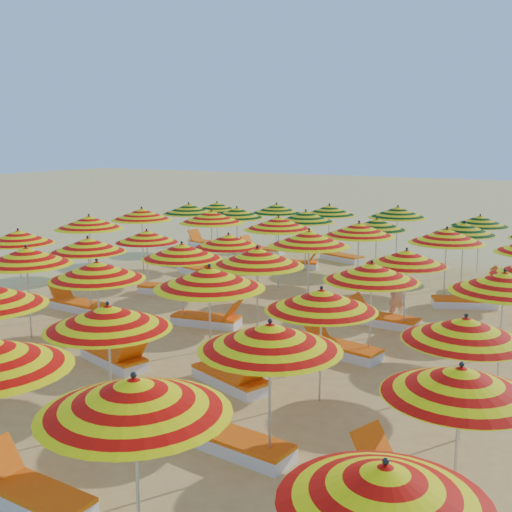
# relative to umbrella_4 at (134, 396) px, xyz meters

# --- Properties ---
(ground) EXTENTS (120.00, 120.00, 0.00)m
(ground) POSITION_rel_umbrella_4_xyz_m (-3.75, 8.71, -1.94)
(ground) COLOR #EAC768
(ground) RESTS_ON ground
(umbrella_4) EXTENTS (2.57, 2.57, 2.21)m
(umbrella_4) POSITION_rel_umbrella_4_xyz_m (0.00, 0.00, 0.00)
(umbrella_4) COLOR silver
(umbrella_4) RESTS_ON ground
(umbrella_5) EXTENTS (2.27, 2.27, 1.97)m
(umbrella_5) POSITION_rel_umbrella_4_xyz_m (2.74, -0.04, -0.20)
(umbrella_5) COLOR silver
(umbrella_5) RESTS_ON ground
(umbrella_9) EXTENTS (2.33, 2.33, 2.12)m
(umbrella_9) POSITION_rel_umbrella_4_xyz_m (-2.50, 2.34, -0.08)
(umbrella_9) COLOR silver
(umbrella_9) RESTS_ON ground
(umbrella_10) EXTENTS (2.60, 2.60, 2.16)m
(umbrella_10) POSITION_rel_umbrella_4_xyz_m (0.22, 2.60, -0.04)
(umbrella_10) COLOR silver
(umbrella_10) RESTS_ON ground
(umbrella_11) EXTENTS (2.40, 2.40, 2.01)m
(umbrella_11) POSITION_rel_umbrella_4_xyz_m (2.81, 2.56, -0.17)
(umbrella_11) COLOR silver
(umbrella_11) RESTS_ON ground
(umbrella_13) EXTENTS (2.64, 2.64, 2.21)m
(umbrella_13) POSITION_rel_umbrella_4_xyz_m (-7.39, 5.02, 0.00)
(umbrella_13) COLOR silver
(umbrella_13) RESTS_ON ground
(umbrella_14) EXTENTS (2.62, 2.62, 2.14)m
(umbrella_14) POSITION_rel_umbrella_4_xyz_m (-5.07, 4.83, -0.06)
(umbrella_14) COLOR silver
(umbrella_14) RESTS_ON ground
(umbrella_15) EXTENTS (2.69, 2.69, 2.26)m
(umbrella_15) POSITION_rel_umbrella_4_xyz_m (-2.37, 4.98, 0.05)
(umbrella_15) COLOR silver
(umbrella_15) RESTS_ON ground
(umbrella_16) EXTENTS (2.14, 2.14, 2.10)m
(umbrella_16) POSITION_rel_umbrella_4_xyz_m (-0.07, 5.01, -0.10)
(umbrella_16) COLOR silver
(umbrella_16) RESTS_ON ground
(umbrella_17) EXTENTS (2.32, 2.32, 2.02)m
(umbrella_17) POSITION_rel_umbrella_4_xyz_m (2.42, 4.70, -0.16)
(umbrella_17) COLOR silver
(umbrella_17) RESTS_ON ground
(umbrella_18) EXTENTS (2.35, 2.35, 2.11)m
(umbrella_18) POSITION_rel_umbrella_4_xyz_m (-10.33, 7.28, -0.09)
(umbrella_18) COLOR silver
(umbrella_18) RESTS_ON ground
(umbrella_19) EXTENTS (2.58, 2.58, 2.11)m
(umbrella_19) POSITION_rel_umbrella_4_xyz_m (-7.65, 7.23, -0.09)
(umbrella_19) COLOR silver
(umbrella_19) RESTS_ON ground
(umbrella_20) EXTENTS (2.56, 2.56, 2.11)m
(umbrella_20) POSITION_rel_umbrella_4_xyz_m (-4.96, 7.66, -0.08)
(umbrella_20) COLOR silver
(umbrella_20) RESTS_ON ground
(umbrella_21) EXTENTS (2.41, 2.41, 2.25)m
(umbrella_21) POSITION_rel_umbrella_4_xyz_m (-2.67, 7.36, 0.03)
(umbrella_21) COLOR silver
(umbrella_21) RESTS_ON ground
(umbrella_22) EXTENTS (2.64, 2.64, 2.13)m
(umbrella_22) POSITION_rel_umbrella_4_xyz_m (-0.06, 7.54, -0.07)
(umbrella_22) COLOR silver
(umbrella_22) RESTS_ON ground
(umbrella_23) EXTENTS (2.44, 2.44, 2.18)m
(umbrella_23) POSITION_rel_umbrella_4_xyz_m (2.51, 7.68, -0.02)
(umbrella_23) COLOR silver
(umbrella_23) RESTS_ON ground
(umbrella_24) EXTENTS (2.84, 2.84, 2.27)m
(umbrella_24) POSITION_rel_umbrella_4_xyz_m (-10.04, 9.77, 0.05)
(umbrella_24) COLOR silver
(umbrella_24) RESTS_ON ground
(umbrella_25) EXTENTS (2.24, 2.24, 1.95)m
(umbrella_25) POSITION_rel_umbrella_4_xyz_m (-7.81, 9.81, -0.22)
(umbrella_25) COLOR silver
(umbrella_25) RESTS_ON ground
(umbrella_26) EXTENTS (2.30, 2.30, 2.00)m
(umbrella_26) POSITION_rel_umbrella_4_xyz_m (-5.16, 10.14, -0.19)
(umbrella_26) COLOR silver
(umbrella_26) RESTS_ON ground
(umbrella_27) EXTENTS (2.79, 2.79, 2.29)m
(umbrella_27) POSITION_rel_umbrella_4_xyz_m (-2.68, 10.13, 0.07)
(umbrella_27) COLOR silver
(umbrella_27) RESTS_ON ground
(umbrella_28) EXTENTS (2.10, 2.10, 2.05)m
(umbrella_28) POSITION_rel_umbrella_4_xyz_m (0.01, 9.81, -0.13)
(umbrella_28) COLOR silver
(umbrella_28) RESTS_ON ground
(umbrella_30) EXTENTS (2.46, 2.46, 2.25)m
(umbrella_30) POSITION_rel_umbrella_4_xyz_m (-10.09, 12.37, 0.04)
(umbrella_30) COLOR silver
(umbrella_30) RESTS_ON ground
(umbrella_31) EXTENTS (2.68, 2.68, 2.29)m
(umbrella_31) POSITION_rel_umbrella_4_xyz_m (-7.42, 12.71, 0.07)
(umbrella_31) COLOR silver
(umbrella_31) RESTS_ON ground
(umbrella_32) EXTENTS (2.83, 2.83, 2.28)m
(umbrella_32) POSITION_rel_umbrella_4_xyz_m (-4.76, 12.41, 0.07)
(umbrella_32) COLOR silver
(umbrella_32) RESTS_ON ground
(umbrella_33) EXTENTS (2.76, 2.76, 2.23)m
(umbrella_33) POSITION_rel_umbrella_4_xyz_m (-2.27, 12.69, 0.02)
(umbrella_33) COLOR silver
(umbrella_33) RESTS_ON ground
(umbrella_34) EXTENTS (2.78, 2.78, 2.22)m
(umbrella_34) POSITION_rel_umbrella_4_xyz_m (0.25, 12.75, 0.01)
(umbrella_34) COLOR silver
(umbrella_34) RESTS_ON ground
(umbrella_36) EXTENTS (2.21, 2.21, 2.17)m
(umbrella_36) POSITION_rel_umbrella_4_xyz_m (-10.02, 15.07, -0.03)
(umbrella_36) COLOR silver
(umbrella_36) RESTS_ON ground
(umbrella_37) EXTENTS (2.49, 2.49, 2.16)m
(umbrella_37) POSITION_rel_umbrella_4_xyz_m (-7.80, 14.95, -0.04)
(umbrella_37) COLOR silver
(umbrella_37) RESTS_ON ground
(umbrella_38) EXTENTS (2.16, 2.16, 2.17)m
(umbrella_38) POSITION_rel_umbrella_4_xyz_m (-5.11, 15.12, -0.03)
(umbrella_38) COLOR silver
(umbrella_38) RESTS_ON ground
(umbrella_39) EXTENTS (2.14, 2.14, 2.06)m
(umbrella_39) POSITION_rel_umbrella_4_xyz_m (-2.55, 15.10, -0.13)
(umbrella_39) COLOR silver
(umbrella_39) RESTS_ON ground
(umbrella_40) EXTENTS (2.59, 2.59, 2.08)m
(umbrella_40) POSITION_rel_umbrella_4_xyz_m (0.19, 15.28, -0.11)
(umbrella_40) COLOR silver
(umbrella_40) RESTS_ON ground
(umbrella_42) EXTENTS (2.15, 2.15, 2.00)m
(umbrella_42) POSITION_rel_umbrella_4_xyz_m (-10.28, 17.44, -0.18)
(umbrella_42) COLOR silver
(umbrella_42) RESTS_ON ground
(umbrella_43) EXTENTS (2.23, 2.23, 2.09)m
(umbrella_43) POSITION_rel_umbrella_4_xyz_m (-7.44, 17.35, -0.11)
(umbrella_43) COLOR silver
(umbrella_43) RESTS_ON ground
(umbrella_44) EXTENTS (2.58, 2.58, 2.15)m
(umbrella_44) POSITION_rel_umbrella_4_xyz_m (-5.21, 17.40, -0.05)
(umbrella_44) COLOR silver
(umbrella_44) RESTS_ON ground
(umbrella_45) EXTENTS (2.52, 2.52, 2.24)m
(umbrella_45) POSITION_rel_umbrella_4_xyz_m (-2.57, 17.40, 0.03)
(umbrella_45) COLOR silver
(umbrella_45) RESTS_ON ground
(umbrella_46) EXTENTS (2.37, 2.37, 2.05)m
(umbrella_46) POSITION_rel_umbrella_4_xyz_m (0.20, 17.72, -0.14)
(umbrella_46) COLOR silver
(umbrella_46) RESTS_ON ground
(lounger_1) EXTENTS (1.76, 0.67, 0.69)m
(lounger_1) POSITION_rel_umbrella_4_xyz_m (-1.90, 0.17, -1.79)
(lounger_1) COLOR white
(lounger_1) RESTS_ON ground
(lounger_4) EXTENTS (1.79, 0.77, 0.69)m
(lounger_4) POSITION_rel_umbrella_4_xyz_m (-0.38, 2.66, -1.79)
(lounger_4) COLOR white
(lounger_4) RESTS_ON ground
(lounger_5) EXTENTS (1.83, 1.12, 0.69)m
(lounger_5) POSITION_rel_umbrella_4_xyz_m (2.21, 2.81, -1.79)
(lounger_5) COLOR white
(lounger_5) RESTS_ON ground
(lounger_6) EXTENTS (1.83, 1.05, 0.69)m
(lounger_6) POSITION_rel_umbrella_4_xyz_m (-4.47, 4.60, -1.79)
(lounger_6) COLOR white
(lounger_6) RESTS_ON ground
(lounger_7) EXTENTS (1.83, 1.13, 0.69)m
(lounger_7) POSITION_rel_umbrella_4_xyz_m (-1.77, 4.80, -1.79)
(lounger_7) COLOR white
(lounger_7) RESTS_ON ground
(lounger_8) EXTENTS (1.77, 0.70, 0.69)m
(lounger_8) POSITION_rel_umbrella_4_xyz_m (-8.24, 7.34, -1.79)
(lounger_8) COLOR white
(lounger_8) RESTS_ON ground
(lounger_9) EXTENTS (1.80, 0.86, 0.69)m
(lounger_9) POSITION_rel_umbrella_4_xyz_m (-4.36, 7.88, -1.79)
(lounger_9) COLOR white
(lounger_9) RESTS_ON ground
(lounger_10) EXTENTS (1.81, 0.89, 0.69)m
(lounger_10) POSITION_rel_umbrella_4_xyz_m (-0.65, 7.44, -1.79)
(lounger_10) COLOR white
(lounger_10) RESTS_ON ground
(lounger_11) EXTENTS (1.82, 0.97, 0.69)m
(lounger_11) POSITION_rel_umbrella_4_xyz_m (-7.21, 10.03, -1.79)
(lounger_11) COLOR white
(lounger_11) RESTS_ON ground
(lounger_12) EXTENTS (1.77, 0.70, 0.69)m
(lounger_12) POSITION_rel_umbrella_4_xyz_m (-0.59, 10.05, -1.79)
(lounger_12) COLOR white
(lounger_12) RESTS_ON ground
(lounger_14) EXTENTS (1.83, 1.08, 0.69)m
(lounger_14) POSITION_rel_umbrella_4_xyz_m (-7.92, 12.71, -1.79)
(lounger_14) COLOR white
(lounger_14) RESTS_ON ground
(lounger_15) EXTENTS (1.82, 1.22, 0.69)m
(lounger_15) POSITION_rel_umbrella_4_xyz_m (0.84, 12.84, -1.79)
(lounger_15) COLOR white
(lounger_15) RESTS_ON ground
(lounger_16) EXTENTS (1.83, 1.12, 0.69)m
(lounger_16) POSITION_rel_umbrella_4_xyz_m (-5.62, 15.32, -1.79)
(lounger_16) COLOR white
(lounger_16) RESTS_ON ground
(lounger_18) EXTENTS (1.82, 0.93, 0.69)m
(lounger_18) POSITION_rel_umbrella_4_xyz_m (-10.87, 17.44, -1.79)
(lounger_18) COLOR white
(lounger_18) RESTS_ON ground
(lounger_19) EXTENTS (1.74, 0.61, 0.69)m
(lounger_19) POSITION_rel_umbrella_4_xyz_m (-8.03, 17.21, -1.79)
(lounger_19) COLOR white
(lounger_19) RESTS_ON ground
(lounger_20) EXTENTS (1.83, 1.10, 0.69)m
(lounger_20) POSITION_rel_umbrella_4_xyz_m (-4.71, 17.42, -1.79)
(lounger_20) COLOR white
(lounger_20) RESTS_ON ground
(beachgoer_a) EXTENTS (0.62, 0.65, 1.50)m
(beachgoer_a) POSITION_rel_umbrella_4_xyz_m (-0.37, 10.50, -1.19)
(beachgoer_a) COLOR #DFAC7D
(beachgoer_a) RESTS_ON ground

